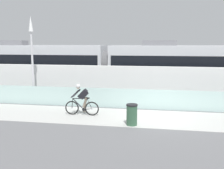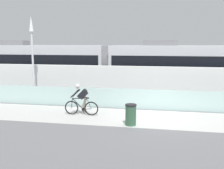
% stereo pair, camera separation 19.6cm
% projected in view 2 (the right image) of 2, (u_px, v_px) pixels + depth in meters
% --- Properties ---
extents(ground_plane, '(200.00, 200.00, 0.00)m').
position_uv_depth(ground_plane, '(157.00, 119.00, 13.10)').
color(ground_plane, slate).
extents(bike_path_deck, '(32.00, 3.20, 0.01)m').
position_uv_depth(bike_path_deck, '(157.00, 119.00, 13.10)').
color(bike_path_deck, beige).
rests_on(bike_path_deck, ground).
extents(glass_parapet, '(32.00, 0.05, 1.11)m').
position_uv_depth(glass_parapet, '(158.00, 100.00, 14.81)').
color(glass_parapet, silver).
rests_on(glass_parapet, ground).
extents(concrete_barrier_wall, '(32.00, 0.36, 2.22)m').
position_uv_depth(concrete_barrier_wall, '(159.00, 85.00, 16.47)').
color(concrete_barrier_wall, white).
rests_on(concrete_barrier_wall, ground).
extents(tram_rail_near, '(32.00, 0.08, 0.01)m').
position_uv_depth(tram_rail_near, '(159.00, 95.00, 19.06)').
color(tram_rail_near, '#595654').
rests_on(tram_rail_near, ground).
extents(tram_rail_far, '(32.00, 0.08, 0.01)m').
position_uv_depth(tram_rail_far, '(159.00, 91.00, 20.45)').
color(tram_rail_far, '#595654').
rests_on(tram_rail_far, ground).
extents(tram, '(22.56, 2.54, 3.81)m').
position_uv_depth(tram, '(108.00, 66.00, 20.15)').
color(tram, silver).
rests_on(tram, ground).
extents(cyclist_on_bike, '(1.77, 0.58, 1.61)m').
position_uv_depth(cyclist_on_bike, '(81.00, 100.00, 13.67)').
color(cyclist_on_bike, black).
rests_on(cyclist_on_bike, ground).
extents(lamp_post_antenna, '(0.28, 0.28, 5.20)m').
position_uv_depth(lamp_post_antenna, '(32.00, 49.00, 16.03)').
color(lamp_post_antenna, gray).
rests_on(lamp_post_antenna, ground).
extents(trash_bin, '(0.51, 0.51, 0.96)m').
position_uv_depth(trash_bin, '(131.00, 115.00, 12.02)').
color(trash_bin, '#33593F').
rests_on(trash_bin, ground).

